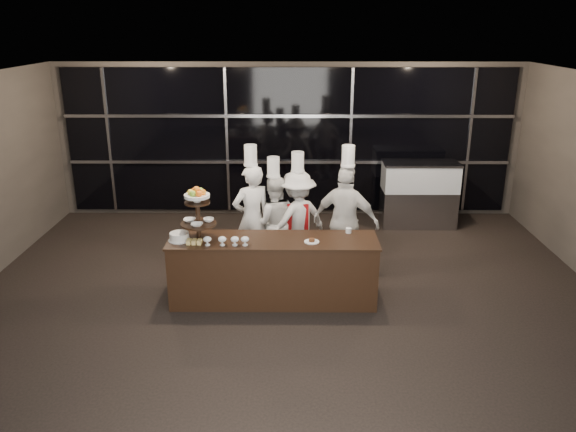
{
  "coord_description": "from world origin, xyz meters",
  "views": [
    {
      "loc": [
        0.06,
        -5.86,
        3.7
      ],
      "look_at": [
        0.01,
        1.5,
        1.15
      ],
      "focal_mm": 35.0,
      "sensor_mm": 36.0,
      "label": 1
    }
  ],
  "objects_px": {
    "chef_b": "(274,221)",
    "chef_d": "(346,221)",
    "buffet_counter": "(273,270)",
    "display_case": "(419,191)",
    "chef_a": "(252,217)",
    "display_stand": "(198,210)",
    "layer_cake": "(179,237)",
    "chef_c": "(297,219)"
  },
  "relations": [
    {
      "from": "layer_cake",
      "to": "display_stand",
      "type": "bearing_deg",
      "value": 11.0
    },
    {
      "from": "display_case",
      "to": "chef_d",
      "type": "height_order",
      "value": "chef_d"
    },
    {
      "from": "display_stand",
      "to": "chef_b",
      "type": "height_order",
      "value": "chef_b"
    },
    {
      "from": "chef_c",
      "to": "display_case",
      "type": "bearing_deg",
      "value": 39.34
    },
    {
      "from": "chef_c",
      "to": "chef_d",
      "type": "relative_size",
      "value": 0.91
    },
    {
      "from": "buffet_counter",
      "to": "chef_b",
      "type": "distance_m",
      "value": 1.21
    },
    {
      "from": "chef_a",
      "to": "display_stand",
      "type": "bearing_deg",
      "value": -121.69
    },
    {
      "from": "display_stand",
      "to": "layer_cake",
      "type": "relative_size",
      "value": 2.48
    },
    {
      "from": "display_stand",
      "to": "layer_cake",
      "type": "distance_m",
      "value": 0.45
    },
    {
      "from": "buffet_counter",
      "to": "layer_cake",
      "type": "height_order",
      "value": "layer_cake"
    },
    {
      "from": "layer_cake",
      "to": "chef_a",
      "type": "bearing_deg",
      "value": 50.5
    },
    {
      "from": "display_stand",
      "to": "chef_b",
      "type": "distance_m",
      "value": 1.63
    },
    {
      "from": "chef_a",
      "to": "chef_c",
      "type": "height_order",
      "value": "chef_a"
    },
    {
      "from": "chef_b",
      "to": "buffet_counter",
      "type": "bearing_deg",
      "value": -88.64
    },
    {
      "from": "display_stand",
      "to": "chef_d",
      "type": "bearing_deg",
      "value": 22.2
    },
    {
      "from": "display_case",
      "to": "chef_d",
      "type": "relative_size",
      "value": 0.69
    },
    {
      "from": "chef_b",
      "to": "chef_c",
      "type": "xyz_separation_m",
      "value": [
        0.37,
        0.03,
        0.03
      ]
    },
    {
      "from": "chef_c",
      "to": "buffet_counter",
      "type": "bearing_deg",
      "value": -105.84
    },
    {
      "from": "chef_d",
      "to": "chef_c",
      "type": "bearing_deg",
      "value": 153.55
    },
    {
      "from": "chef_b",
      "to": "layer_cake",
      "type": "bearing_deg",
      "value": -135.09
    },
    {
      "from": "chef_c",
      "to": "display_stand",
      "type": "bearing_deg",
      "value": -138.15
    },
    {
      "from": "display_stand",
      "to": "chef_c",
      "type": "xyz_separation_m",
      "value": [
        1.34,
        1.2,
        -0.55
      ]
    },
    {
      "from": "layer_cake",
      "to": "chef_b",
      "type": "bearing_deg",
      "value": 44.91
    },
    {
      "from": "buffet_counter",
      "to": "chef_d",
      "type": "relative_size",
      "value": 1.4
    },
    {
      "from": "display_stand",
      "to": "chef_c",
      "type": "bearing_deg",
      "value": 41.85
    },
    {
      "from": "layer_cake",
      "to": "chef_a",
      "type": "relative_size",
      "value": 0.15
    },
    {
      "from": "chef_a",
      "to": "buffet_counter",
      "type": "bearing_deg",
      "value": -71.04
    },
    {
      "from": "buffet_counter",
      "to": "display_case",
      "type": "bearing_deg",
      "value": 49.39
    },
    {
      "from": "display_case",
      "to": "chef_c",
      "type": "xyz_separation_m",
      "value": [
        -2.32,
        -1.9,
        0.1
      ]
    },
    {
      "from": "display_stand",
      "to": "chef_a",
      "type": "bearing_deg",
      "value": 58.31
    },
    {
      "from": "display_case",
      "to": "layer_cake",
      "type": "bearing_deg",
      "value": -141.18
    },
    {
      "from": "chef_b",
      "to": "chef_c",
      "type": "relative_size",
      "value": 0.96
    },
    {
      "from": "layer_cake",
      "to": "chef_d",
      "type": "height_order",
      "value": "chef_d"
    },
    {
      "from": "buffet_counter",
      "to": "chef_b",
      "type": "relative_size",
      "value": 1.59
    },
    {
      "from": "layer_cake",
      "to": "chef_d",
      "type": "distance_m",
      "value": 2.49
    },
    {
      "from": "layer_cake",
      "to": "display_case",
      "type": "relative_size",
      "value": 0.21
    },
    {
      "from": "buffet_counter",
      "to": "layer_cake",
      "type": "relative_size",
      "value": 9.47
    },
    {
      "from": "display_case",
      "to": "chef_b",
      "type": "height_order",
      "value": "chef_b"
    },
    {
      "from": "buffet_counter",
      "to": "layer_cake",
      "type": "xyz_separation_m",
      "value": [
        -1.26,
        -0.05,
        0.51
      ]
    },
    {
      "from": "display_case",
      "to": "chef_a",
      "type": "relative_size",
      "value": 0.7
    },
    {
      "from": "display_stand",
      "to": "chef_b",
      "type": "bearing_deg",
      "value": 50.4
    },
    {
      "from": "chef_b",
      "to": "chef_d",
      "type": "distance_m",
      "value": 1.15
    }
  ]
}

